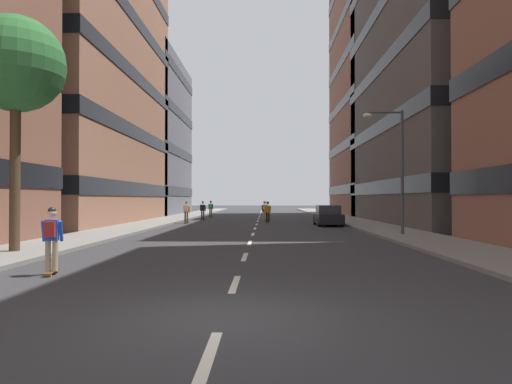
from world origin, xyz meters
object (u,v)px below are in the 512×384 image
Objects in this scene: streetlamp_right at (395,158)px; skater_3 at (265,210)px; skater_1 at (211,208)px; skater_2 at (203,210)px; parked_car_near at (328,216)px; skater_5 at (51,236)px; skater_0 at (186,211)px; skater_4 at (268,211)px; street_tree_near at (16,66)px.

streetlamp_right is 3.65× the size of skater_3.
skater_3 is (5.81, -7.96, 0.03)m from skater_1.
streetlamp_right reaches higher than skater_2.
skater_1 is 1.00× the size of skater_2.
skater_5 reaches higher than parked_car_near.
streetlamp_right reaches higher than skater_0.
streetlamp_right is at bearing -63.23° from skater_4.
skater_3 is at bearing 70.55° from street_tree_near.
parked_car_near is at bearing -35.47° from skater_4.
skater_4 is (5.99, -4.96, 0.00)m from skater_2.
street_tree_near is 4.72× the size of skater_3.
skater_5 is at bearing -114.74° from parked_car_near.
skater_1 is at bearing 117.01° from streetlamp_right.
skater_0 is 6.59m from skater_4.
street_tree_near is 23.79m from skater_4.
skater_2 is (-10.46, 8.14, 0.29)m from parked_car_near.
street_tree_near is 7.86m from skater_5.
skater_2 is at bearing 168.78° from skater_3.
skater_3 is at bearing 93.97° from skater_4.
skater_2 is 5.84m from skater_3.
skater_0 is 7.64m from skater_3.
skater_2 is 1.00× the size of skater_3.
skater_4 is at bearing 144.53° from parked_car_near.
skater_5 is (3.32, -4.22, -5.74)m from street_tree_near.
parked_car_near is 11.37m from skater_0.
skater_0 is (2.53, 20.72, -5.74)m from street_tree_near.
streetlamp_right reaches higher than parked_car_near.
streetlamp_right is (15.75, 8.04, -2.62)m from street_tree_near.
skater_4 and skater_5 have the same top height.
street_tree_near reaches higher than skater_1.
skater_0 is 12.28m from skater_1.
skater_4 is at bearing -39.61° from skater_2.
skater_3 is at bearing 34.35° from skater_0.
skater_0 is at bearing -92.33° from skater_1.
skater_4 is (-6.64, 13.17, -3.15)m from streetlamp_right.
skater_4 is (0.27, -3.82, -0.03)m from skater_3.
skater_0 is at bearing 91.82° from skater_5.
skater_1 and skater_4 have the same top height.
street_tree_near is 4.72× the size of skater_5.
skater_1 is at bearing 90.45° from skater_5.
skater_1 is (0.50, 12.27, -0.03)m from skater_0.
street_tree_near reaches higher than skater_4.
skater_0 is 1.00× the size of skater_3.
parked_car_near is at bearing 53.02° from street_tree_near.
street_tree_near is at bearing -152.96° from streetlamp_right.
streetlamp_right is 18.58m from skater_0.
skater_4 is at bearing 116.77° from streetlamp_right.
skater_4 is at bearing -86.03° from skater_3.
streetlamp_right is 3.65× the size of skater_0.
skater_1 is 9.85m from skater_3.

